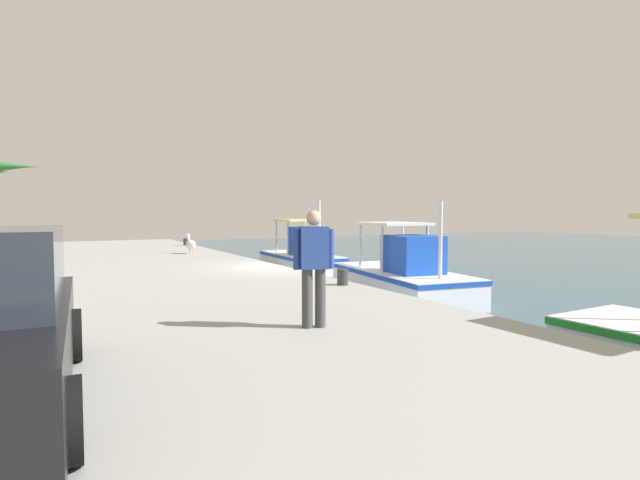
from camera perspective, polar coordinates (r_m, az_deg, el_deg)
The scene contains 8 objects.
water_surface at distance 28.21m, azimuth 31.34°, elevation -2.32°, with size 60.00×60.00×0.00m, color #385B6B.
quay_pier at distance 14.27m, azimuth -22.99°, elevation -5.50°, with size 36.00×10.00×0.80m, color #9E9E99.
fishing_boat_nearest at distance 19.85m, azimuth -2.20°, elevation -2.14°, with size 4.79×2.12×2.95m.
fishing_boat_second at distance 14.37m, azimuth 9.66°, elevation -4.30°, with size 5.62×2.91×2.80m.
pelican at distance 20.77m, azimuth -14.99°, elevation -0.47°, with size 0.96×0.43×0.82m.
fisherman_standing at distance 7.15m, azimuth -0.74°, elevation -2.71°, with size 0.34×0.60×1.74m.
mooring_bollard_nearest at distance 26.17m, azimuth -15.51°, elevation -0.21°, with size 0.27×0.27×0.36m, color #333338.
mooring_bollard_second at distance 11.43m, azimuth 2.69°, elevation -4.38°, with size 0.26×0.26×0.38m, color #333338.
Camera 1 is at (14.05, -6.33, 2.51)m, focal length 27.16 mm.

